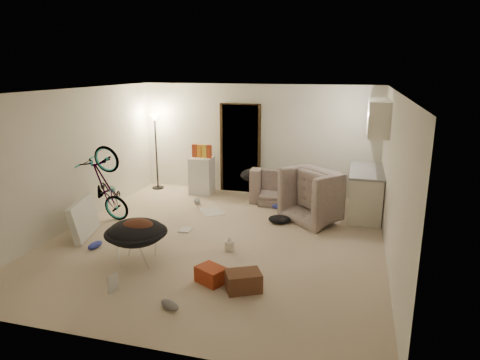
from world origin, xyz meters
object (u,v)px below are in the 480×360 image
(sofa, at_px, (295,190))
(juicer, at_px, (229,245))
(armchair, at_px, (325,200))
(bicycle, at_px, (107,201))
(saucer_chair, at_px, (136,238))
(tv_box, at_px, (84,218))
(floor_lamp, at_px, (155,135))
(drink_case_a, at_px, (244,281))
(drink_case_b, at_px, (211,275))
(mini_fridge, at_px, (202,175))
(kitchen_counter, at_px, (365,193))

(sofa, bearing_deg, juicer, 73.95)
(armchair, height_order, bicycle, bicycle)
(saucer_chair, height_order, tv_box, saucer_chair)
(floor_lamp, height_order, armchair, floor_lamp)
(drink_case_a, relative_size, drink_case_b, 1.17)
(saucer_chair, bearing_deg, mini_fridge, 95.09)
(saucer_chair, xyz_separation_m, drink_case_b, (1.28, -0.30, -0.28))
(floor_lamp, distance_m, sofa, 3.54)
(armchair, bearing_deg, kitchen_counter, -107.52)
(armchair, bearing_deg, juicer, 98.27)
(sofa, distance_m, bicycle, 3.92)
(kitchen_counter, xyz_separation_m, sofa, (-1.45, 0.45, -0.16))
(bicycle, xyz_separation_m, tv_box, (0.00, -0.76, -0.08))
(armchair, xyz_separation_m, juicer, (-1.35, -1.97, -0.28))
(bicycle, bearing_deg, saucer_chair, -131.31)
(sofa, relative_size, saucer_chair, 2.05)
(bicycle, height_order, juicer, bicycle)
(tv_box, distance_m, drink_case_b, 2.88)
(saucer_chair, height_order, drink_case_b, saucer_chair)
(floor_lamp, height_order, saucer_chair, floor_lamp)
(sofa, distance_m, saucer_chair, 4.07)
(tv_box, distance_m, juicer, 2.64)
(bicycle, relative_size, juicer, 6.63)
(saucer_chair, relative_size, juicer, 4.06)
(drink_case_a, height_order, juicer, drink_case_a)
(juicer, bearing_deg, drink_case_b, -86.79)
(saucer_chair, height_order, drink_case_a, saucer_chair)
(sofa, bearing_deg, saucer_chair, 59.52)
(bicycle, height_order, tv_box, bicycle)
(sofa, bearing_deg, drink_case_b, 78.28)
(drink_case_a, height_order, drink_case_b, drink_case_a)
(kitchen_counter, height_order, saucer_chair, kitchen_counter)
(mini_fridge, distance_m, saucer_chair, 3.73)
(mini_fridge, height_order, drink_case_a, mini_fridge)
(drink_case_b, bearing_deg, saucer_chair, -165.66)
(floor_lamp, height_order, bicycle, floor_lamp)
(kitchen_counter, bearing_deg, drink_case_b, -120.47)
(floor_lamp, distance_m, bicycle, 2.52)
(tv_box, bearing_deg, juicer, -13.34)
(mini_fridge, height_order, saucer_chair, mini_fridge)
(juicer, bearing_deg, saucer_chair, -147.58)
(saucer_chair, distance_m, tv_box, 1.58)
(tv_box, bearing_deg, kitchen_counter, 12.74)
(sofa, xyz_separation_m, bicycle, (-3.28, -2.15, 0.12))
(kitchen_counter, height_order, drink_case_a, kitchen_counter)
(drink_case_a, bearing_deg, sofa, 61.25)
(floor_lamp, xyz_separation_m, sofa, (3.38, -0.20, -1.03))
(armchair, xyz_separation_m, mini_fridge, (-2.90, 0.98, 0.06))
(armchair, bearing_deg, mini_fridge, 24.23)
(sofa, distance_m, mini_fridge, 2.21)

